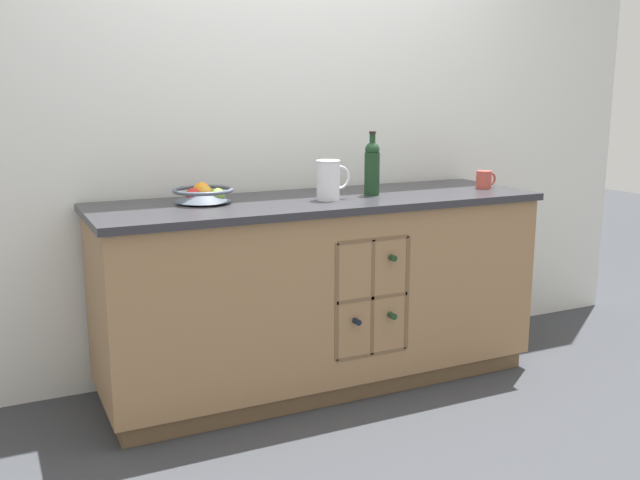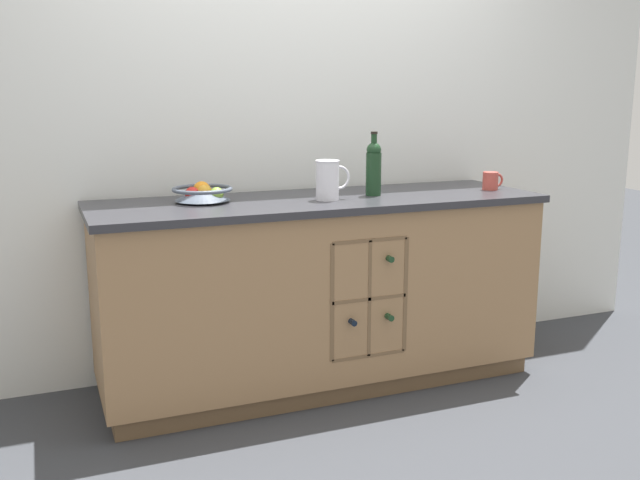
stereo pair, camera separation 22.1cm
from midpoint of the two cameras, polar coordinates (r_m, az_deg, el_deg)
The scene contains 7 objects.
ground_plane at distance 3.68m, azimuth -1.75°, elevation -11.20°, with size 14.00×14.00×0.00m, color #383A3F.
back_wall at distance 3.75m, azimuth -4.30°, elevation 9.28°, with size 4.54×0.06×2.55m, color silver.
kitchen_island at distance 3.52m, azimuth -1.77°, elevation -4.09°, with size 2.18×0.70×0.94m.
fruit_bowl at distance 3.33m, azimuth -11.21°, elevation 3.65°, with size 0.28×0.28×0.09m.
white_pitcher at distance 3.36m, azimuth -1.18°, elevation 4.89°, with size 0.17×0.11×0.19m.
ceramic_mug at distance 3.84m, azimuth 11.42°, elevation 4.76°, with size 0.12×0.08×0.09m.
standing_wine_bottle at distance 3.52m, azimuth 2.38°, elevation 5.88°, with size 0.08×0.08×0.31m.
Camera 1 is at (-1.46, -3.06, 1.44)m, focal length 40.00 mm.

